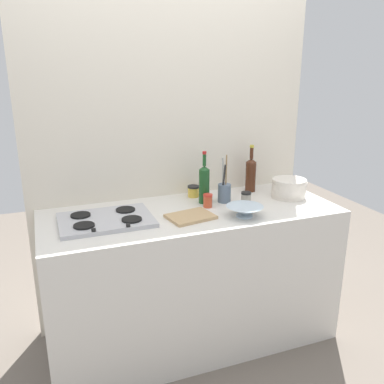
% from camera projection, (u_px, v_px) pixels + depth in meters
% --- Properties ---
extents(ground_plane, '(6.00, 6.00, 0.00)m').
position_uv_depth(ground_plane, '(192.00, 336.00, 2.78)').
color(ground_plane, '#6B6056').
rests_on(ground_plane, ground).
extents(counter_block, '(1.80, 0.70, 0.90)m').
position_uv_depth(counter_block, '(192.00, 277.00, 2.64)').
color(counter_block, silver).
rests_on(counter_block, ground).
extents(backsplash_panel, '(1.90, 0.06, 2.37)m').
position_uv_depth(backsplash_panel, '(172.00, 153.00, 2.76)').
color(backsplash_panel, beige).
rests_on(backsplash_panel, ground).
extents(stovetop_hob, '(0.52, 0.37, 0.04)m').
position_uv_depth(stovetop_hob, '(106.00, 220.00, 2.33)').
color(stovetop_hob, '#B2B2B7').
rests_on(stovetop_hob, counter_block).
extents(plate_stack, '(0.23, 0.23, 0.13)m').
position_uv_depth(plate_stack, '(289.00, 188.00, 2.74)').
color(plate_stack, silver).
rests_on(plate_stack, counter_block).
extents(wine_bottle_leftmost, '(0.07, 0.07, 0.33)m').
position_uv_depth(wine_bottle_leftmost, '(251.00, 174.00, 2.86)').
color(wine_bottle_leftmost, '#472314').
rests_on(wine_bottle_leftmost, counter_block).
extents(wine_bottle_mid_left, '(0.07, 0.07, 0.34)m').
position_uv_depth(wine_bottle_mid_left, '(204.00, 184.00, 2.61)').
color(wine_bottle_mid_left, '#19471E').
rests_on(wine_bottle_mid_left, counter_block).
extents(mixing_bowl, '(0.22, 0.22, 0.06)m').
position_uv_depth(mixing_bowl, '(245.00, 211.00, 2.40)').
color(mixing_bowl, silver).
rests_on(mixing_bowl, counter_block).
extents(utensil_crock, '(0.08, 0.08, 0.31)m').
position_uv_depth(utensil_crock, '(224.00, 192.00, 2.65)').
color(utensil_crock, slate).
rests_on(utensil_crock, counter_block).
extents(condiment_jar_front, '(0.06, 0.06, 0.08)m').
position_uv_depth(condiment_jar_front, '(246.00, 198.00, 2.61)').
color(condiment_jar_front, '#9E998C').
rests_on(condiment_jar_front, counter_block).
extents(condiment_jar_rear, '(0.08, 0.08, 0.08)m').
position_uv_depth(condiment_jar_rear, '(193.00, 191.00, 2.76)').
color(condiment_jar_rear, gold).
rests_on(condiment_jar_rear, counter_block).
extents(condiment_jar_spare, '(0.06, 0.06, 0.08)m').
position_uv_depth(condiment_jar_spare, '(208.00, 201.00, 2.56)').
color(condiment_jar_spare, '#C64C2D').
rests_on(condiment_jar_spare, counter_block).
extents(cutting_board, '(0.29, 0.23, 0.02)m').
position_uv_depth(cutting_board, '(191.00, 217.00, 2.39)').
color(cutting_board, tan).
rests_on(cutting_board, counter_block).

